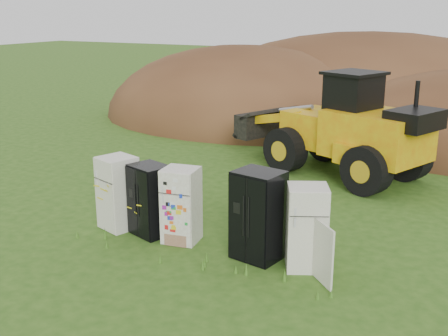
# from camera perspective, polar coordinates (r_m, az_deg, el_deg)

# --- Properties ---
(ground) EXTENTS (120.00, 120.00, 0.00)m
(ground) POSITION_cam_1_polar(r_m,az_deg,el_deg) (12.57, -1.88, -7.89)
(ground) COLOR #2B5115
(ground) RESTS_ON ground
(fridge_leftmost) EXTENTS (0.97, 0.95, 1.75)m
(fridge_leftmost) POSITION_cam_1_polar(r_m,az_deg,el_deg) (13.49, -10.68, -2.49)
(fridge_leftmost) COLOR white
(fridge_leftmost) RESTS_ON ground
(fridge_black_side) EXTENTS (1.05, 0.93, 1.66)m
(fridge_black_side) POSITION_cam_1_polar(r_m,az_deg,el_deg) (13.01, -7.50, -3.25)
(fridge_black_side) COLOR black
(fridge_black_side) RESTS_ON ground
(fridge_sticker) EXTENTS (0.85, 0.80, 1.70)m
(fridge_sticker) POSITION_cam_1_polar(r_m,az_deg,el_deg) (12.56, -4.37, -3.78)
(fridge_sticker) COLOR white
(fridge_sticker) RESTS_ON ground
(fridge_black_right) EXTENTS (1.08, 0.96, 1.89)m
(fridge_black_right) POSITION_cam_1_polar(r_m,az_deg,el_deg) (11.67, 3.49, -4.81)
(fridge_black_right) COLOR black
(fridge_black_right) RESTS_ON ground
(fridge_open_door) EXTENTS (1.01, 0.98, 1.73)m
(fridge_open_door) POSITION_cam_1_polar(r_m,az_deg,el_deg) (11.36, 8.40, -6.01)
(fridge_open_door) COLOR white
(fridge_open_door) RESTS_ON ground
(wheel_loader) EXTENTS (7.27, 5.06, 3.26)m
(wheel_loader) POSITION_cam_1_polar(r_m,az_deg,el_deg) (18.06, 10.73, 4.67)
(wheel_loader) COLOR gold
(wheel_loader) RESTS_ON ground
(dirt_mound_left) EXTENTS (13.98, 10.49, 6.91)m
(dirt_mound_left) POSITION_cam_1_polar(r_m,az_deg,el_deg) (26.79, 2.07, 5.03)
(dirt_mound_left) COLOR #472917
(dirt_mound_left) RESTS_ON ground
(dirt_mound_back) EXTENTS (19.65, 13.10, 8.01)m
(dirt_mound_back) POSITION_cam_1_polar(r_m,az_deg,el_deg) (29.02, 14.43, 5.38)
(dirt_mound_back) COLOR #472917
(dirt_mound_back) RESTS_ON ground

